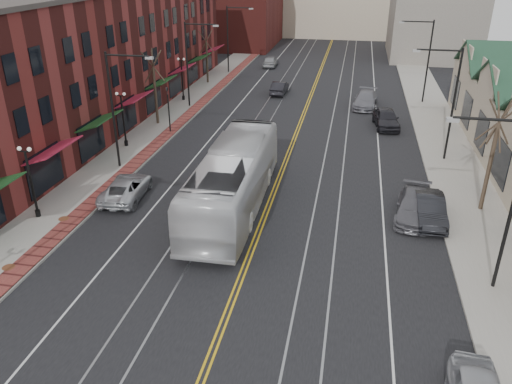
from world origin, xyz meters
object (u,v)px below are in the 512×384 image
at_px(transit_bus, 234,179).
at_px(parked_car_b, 429,209).
at_px(parked_car_d, 386,118).
at_px(parked_suv, 126,188).
at_px(parked_car_c, 414,206).

bearing_deg(transit_bus, parked_car_b, -177.50).
relative_size(parked_car_b, parked_car_d, 0.93).
relative_size(parked_suv, parked_car_d, 1.02).
distance_m(transit_bus, parked_car_c, 10.60).
xyz_separation_m(parked_car_c, parked_car_d, (-1.00, 16.82, 0.11)).
height_order(transit_bus, parked_car_b, transit_bus).
height_order(parked_suv, parked_car_b, parked_car_b).
xyz_separation_m(parked_suv, parked_car_b, (18.22, 0.59, 0.06)).
xyz_separation_m(transit_bus, parked_car_c, (10.50, 0.85, -1.19)).
relative_size(parked_suv, parked_car_c, 1.00).
distance_m(parked_suv, parked_car_c, 17.43).
bearing_deg(parked_car_b, parked_suv, -179.10).
relative_size(parked_car_b, parked_car_c, 0.92).
bearing_deg(parked_car_d, parked_suv, -139.84).
distance_m(transit_bus, parked_car_d, 20.09).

